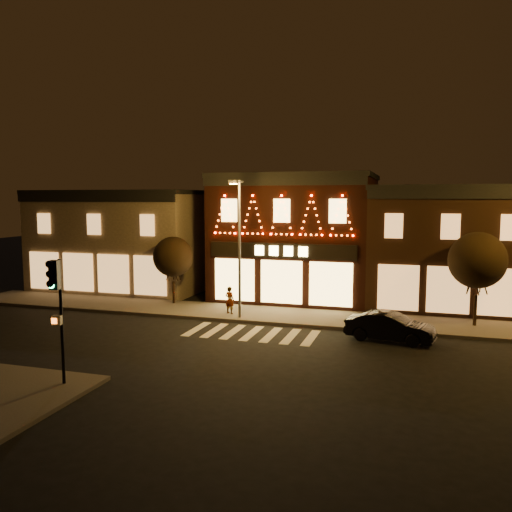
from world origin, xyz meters
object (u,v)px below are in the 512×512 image
at_px(streetlamp_mid, 239,238).
at_px(pedestrian, 230,300).
at_px(dark_sedan, 390,327).
at_px(traffic_signal_near, 57,297).

xyz_separation_m(streetlamp_mid, pedestrian, (-0.89, 0.96, -3.66)).
xyz_separation_m(streetlamp_mid, dark_sedan, (8.18, -1.78, -3.91)).
bearing_deg(traffic_signal_near, dark_sedan, 29.41).
bearing_deg(dark_sedan, traffic_signal_near, 142.13).
height_order(traffic_signal_near, streetlamp_mid, streetlamp_mid).
relative_size(streetlamp_mid, dark_sedan, 1.83).
distance_m(streetlamp_mid, pedestrian, 3.88).
bearing_deg(streetlamp_mid, pedestrian, 140.35).
distance_m(streetlamp_mid, dark_sedan, 9.24).
bearing_deg(pedestrian, dark_sedan, 177.86).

